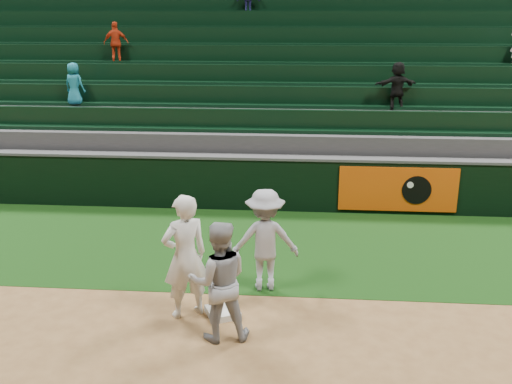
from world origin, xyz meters
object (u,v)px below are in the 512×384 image
first_base (223,312)px  base_coach (265,240)px  first_baseman (185,257)px  baserunner (219,281)px

first_base → base_coach: (0.57, 0.93, 0.80)m
first_base → base_coach: 1.35m
base_coach → first_baseman: bearing=33.3°
first_base → baserunner: size_ratio=0.26×
first_base → baserunner: 1.00m
first_baseman → base_coach: bearing=-171.8°
first_base → base_coach: base_coach is taller
first_base → base_coach: bearing=58.7°
first_baseman → baserunner: 0.83m
first_base → first_baseman: 1.04m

